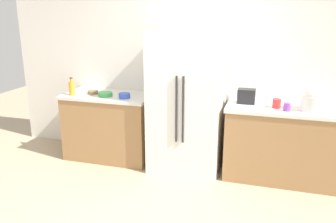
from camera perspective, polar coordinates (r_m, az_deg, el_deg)
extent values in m
cube|color=silver|center=(4.60, 5.26, 10.52)|extent=(5.48, 0.10, 3.04)
cube|color=#9E7247|center=(4.85, -9.48, -2.55)|extent=(1.16, 0.65, 0.86)
cube|color=silver|center=(4.72, -9.73, 2.63)|extent=(1.19, 0.68, 0.04)
cube|color=#9E7247|center=(4.39, 17.93, -5.14)|extent=(1.27, 0.65, 0.86)
cube|color=silver|center=(4.26, 18.45, 0.52)|extent=(1.30, 0.68, 0.04)
cube|color=white|center=(4.32, 3.17, 1.55)|extent=(0.88, 0.70, 1.76)
cylinder|color=#262628|center=(3.99, 1.39, 0.32)|extent=(0.02, 0.02, 0.79)
cylinder|color=#262628|center=(3.97, 2.50, 0.23)|extent=(0.02, 0.02, 0.79)
cube|color=black|center=(4.27, 12.81, 2.49)|extent=(0.21, 0.15, 0.18)
cylinder|color=silver|center=(4.18, 22.80, 1.28)|extent=(0.27, 0.27, 0.17)
sphere|color=silver|center=(4.16, 22.93, 2.41)|extent=(0.25, 0.25, 0.25)
cylinder|color=orange|center=(4.74, -15.59, 3.67)|extent=(0.08, 0.08, 0.18)
cylinder|color=orange|center=(4.72, -15.69, 4.98)|extent=(0.03, 0.03, 0.04)
cylinder|color=#333338|center=(4.71, -15.72, 5.33)|extent=(0.04, 0.04, 0.02)
cylinder|color=purple|center=(4.07, 19.05, 0.72)|extent=(0.08, 0.08, 0.09)
cylinder|color=red|center=(4.16, 17.50, 1.29)|extent=(0.10, 0.10, 0.10)
cylinder|color=brown|center=(4.76, -12.29, 3.13)|extent=(0.14, 0.14, 0.05)
cylinder|color=green|center=(4.60, -10.31, 2.82)|extent=(0.19, 0.19, 0.05)
cylinder|color=blue|center=(4.46, -7.21, 2.61)|extent=(0.15, 0.15, 0.06)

